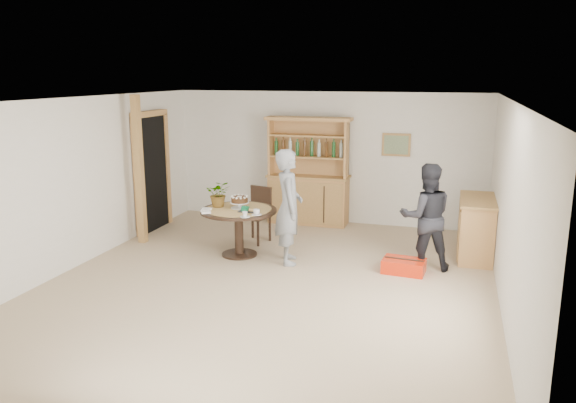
{
  "coord_description": "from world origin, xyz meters",
  "views": [
    {
      "loc": [
        2.34,
        -6.95,
        2.84
      ],
      "look_at": [
        0.11,
        0.51,
        1.05
      ],
      "focal_mm": 35.0,
      "sensor_mm": 36.0,
      "label": 1
    }
  ],
  "objects_px": {
    "hutch": "(309,188)",
    "dining_table": "(239,218)",
    "sideboard": "(476,228)",
    "red_suitcase": "(404,266)",
    "dining_chair": "(258,211)",
    "adult_person": "(426,217)",
    "teen_boy": "(289,207)"
  },
  "relations": [
    {
      "from": "hutch",
      "to": "red_suitcase",
      "type": "height_order",
      "value": "hutch"
    },
    {
      "from": "teen_boy",
      "to": "adult_person",
      "type": "relative_size",
      "value": 1.1
    },
    {
      "from": "adult_person",
      "to": "teen_boy",
      "type": "bearing_deg",
      "value": -6.56
    },
    {
      "from": "sideboard",
      "to": "dining_table",
      "type": "xyz_separation_m",
      "value": [
        -3.59,
        -0.99,
        0.13
      ]
    },
    {
      "from": "teen_boy",
      "to": "adult_person",
      "type": "height_order",
      "value": "teen_boy"
    },
    {
      "from": "teen_boy",
      "to": "sideboard",
      "type": "bearing_deg",
      "value": -88.45
    },
    {
      "from": "dining_chair",
      "to": "red_suitcase",
      "type": "distance_m",
      "value": 2.76
    },
    {
      "from": "dining_table",
      "to": "teen_boy",
      "type": "bearing_deg",
      "value": -6.71
    },
    {
      "from": "teen_boy",
      "to": "dining_chair",
      "type": "bearing_deg",
      "value": 21.7
    },
    {
      "from": "sideboard",
      "to": "dining_table",
      "type": "distance_m",
      "value": 3.73
    },
    {
      "from": "red_suitcase",
      "to": "adult_person",
      "type": "bearing_deg",
      "value": 50.67
    },
    {
      "from": "hutch",
      "to": "red_suitcase",
      "type": "distance_m",
      "value": 3.13
    },
    {
      "from": "hutch",
      "to": "adult_person",
      "type": "height_order",
      "value": "hutch"
    },
    {
      "from": "hutch",
      "to": "teen_boy",
      "type": "distance_m",
      "value": 2.36
    },
    {
      "from": "adult_person",
      "to": "red_suitcase",
      "type": "height_order",
      "value": "adult_person"
    },
    {
      "from": "sideboard",
      "to": "dining_table",
      "type": "height_order",
      "value": "sideboard"
    },
    {
      "from": "dining_chair",
      "to": "red_suitcase",
      "type": "xyz_separation_m",
      "value": [
        2.57,
        -0.89,
        -0.43
      ]
    },
    {
      "from": "red_suitcase",
      "to": "dining_table",
      "type": "bearing_deg",
      "value": -176.23
    },
    {
      "from": "red_suitcase",
      "to": "dining_chair",
      "type": "bearing_deg",
      "value": 166.07
    },
    {
      "from": "hutch",
      "to": "sideboard",
      "type": "distance_m",
      "value": 3.29
    },
    {
      "from": "hutch",
      "to": "dining_chair",
      "type": "xyz_separation_m",
      "value": [
        -0.53,
        -1.4,
        -0.15
      ]
    },
    {
      "from": "dining_table",
      "to": "teen_boy",
      "type": "xyz_separation_m",
      "value": [
        0.85,
        -0.1,
        0.27
      ]
    },
    {
      "from": "sideboard",
      "to": "red_suitcase",
      "type": "height_order",
      "value": "sideboard"
    },
    {
      "from": "sideboard",
      "to": "teen_boy",
      "type": "distance_m",
      "value": 2.98
    },
    {
      "from": "dining_table",
      "to": "red_suitcase",
      "type": "height_order",
      "value": "dining_table"
    },
    {
      "from": "hutch",
      "to": "dining_table",
      "type": "distance_m",
      "value": 2.3
    },
    {
      "from": "sideboard",
      "to": "adult_person",
      "type": "distance_m",
      "value": 1.13
    },
    {
      "from": "dining_chair",
      "to": "teen_boy",
      "type": "height_order",
      "value": "teen_boy"
    },
    {
      "from": "dining_table",
      "to": "red_suitcase",
      "type": "distance_m",
      "value": 2.64
    },
    {
      "from": "hutch",
      "to": "adult_person",
      "type": "bearing_deg",
      "value": -41.48
    },
    {
      "from": "hutch",
      "to": "dining_table",
      "type": "relative_size",
      "value": 1.7
    },
    {
      "from": "sideboard",
      "to": "dining_chair",
      "type": "xyz_separation_m",
      "value": [
        -3.57,
        -0.16,
        0.06
      ]
    }
  ]
}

